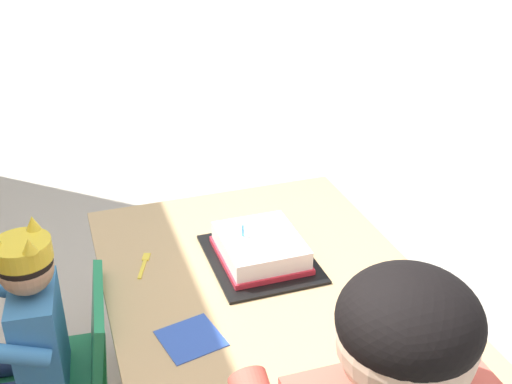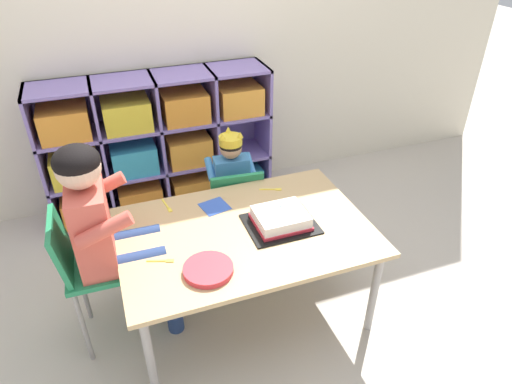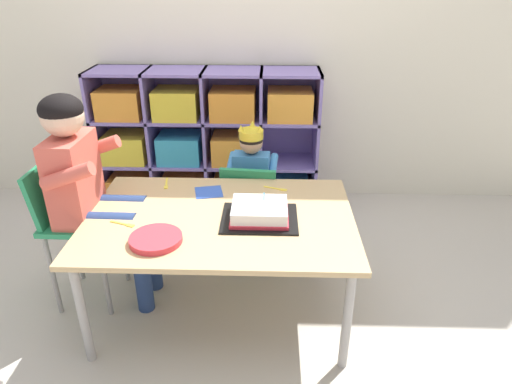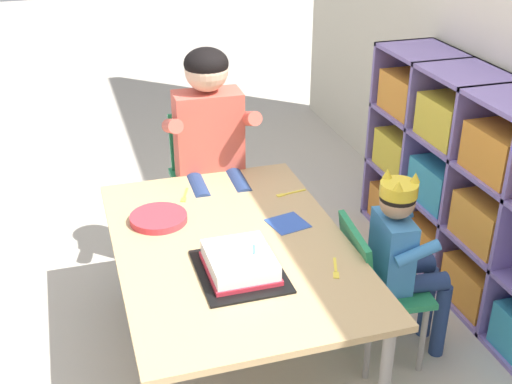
% 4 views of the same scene
% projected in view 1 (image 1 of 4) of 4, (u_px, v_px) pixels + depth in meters
% --- Properties ---
extents(activity_table, '(1.24, 0.84, 0.54)m').
position_uv_depth(activity_table, '(275.00, 312.00, 1.67)').
color(activity_table, tan).
rests_on(activity_table, ground).
extents(classroom_chair_blue, '(0.37, 0.33, 0.59)m').
position_uv_depth(classroom_chair_blue, '(71.00, 371.00, 1.68)').
color(classroom_chair_blue, '#238451').
rests_on(classroom_chair_blue, ground).
extents(child_with_crown, '(0.31, 0.31, 0.80)m').
position_uv_depth(child_with_crown, '(21.00, 335.00, 1.59)').
color(child_with_crown, '#3D7FBC').
rests_on(child_with_crown, ground).
extents(birthday_cake_on_tray, '(0.35, 0.29, 0.11)m').
position_uv_depth(birthday_cake_on_tray, '(260.00, 250.00, 1.79)').
color(birthday_cake_on_tray, black).
rests_on(birthday_cake_on_tray, activity_table).
extents(paper_plate_stack, '(0.22, 0.22, 0.03)m').
position_uv_depth(paper_plate_stack, '(403.00, 335.00, 1.50)').
color(paper_plate_stack, '#DB333D').
rests_on(paper_plate_stack, activity_table).
extents(paper_napkin_square, '(0.16, 0.16, 0.00)m').
position_uv_depth(paper_napkin_square, '(191.00, 338.00, 1.51)').
color(paper_napkin_square, '#3356B7').
rests_on(paper_napkin_square, activity_table).
extents(fork_beside_plate_stack, '(0.12, 0.06, 0.00)m').
position_uv_depth(fork_beside_plate_stack, '(144.00, 264.00, 1.79)').
color(fork_beside_plate_stack, yellow).
rests_on(fork_beside_plate_stack, activity_table).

